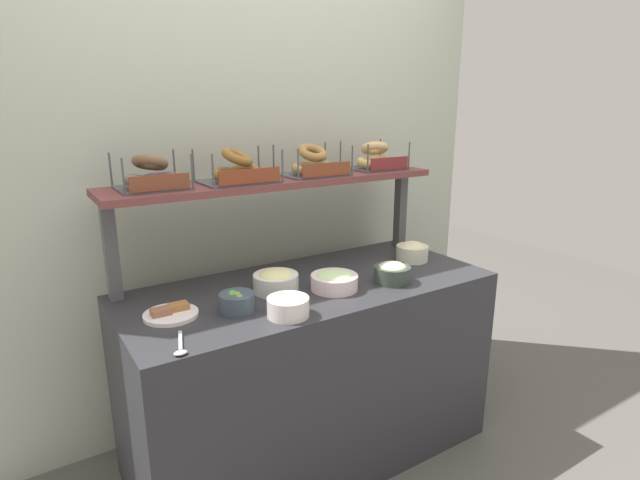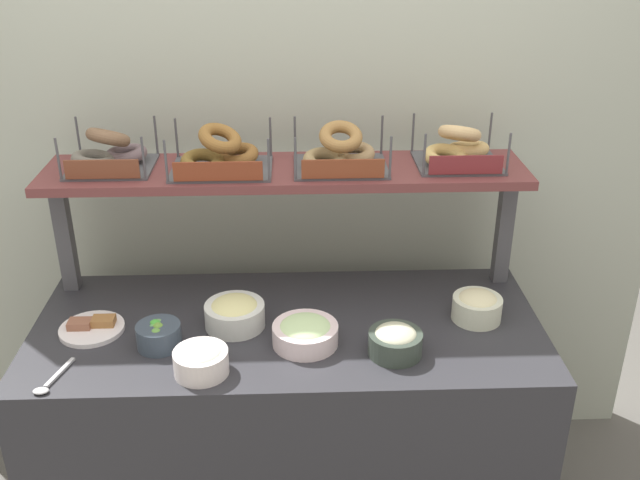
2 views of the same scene
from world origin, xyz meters
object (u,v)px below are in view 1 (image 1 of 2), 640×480
at_px(bowl_potato_salad, 412,251).
at_px(serving_plate_white, 171,313).
at_px(bowl_cream_cheese, 288,305).
at_px(bowl_scallion_spread, 334,280).
at_px(bagel_basket_cinnamon_raisin, 238,171).
at_px(bagel_basket_plain, 374,159).
at_px(bowl_veggie_mix, 237,302).
at_px(bowl_tuna_salad, 392,272).
at_px(bagel_basket_everything, 313,165).
at_px(bagel_basket_poppy, 151,176).
at_px(serving_spoon_near_plate, 180,347).
at_px(bowl_egg_salad, 276,281).

height_order(bowl_potato_salad, serving_plate_white, bowl_potato_salad).
xyz_separation_m(bowl_potato_salad, bowl_cream_cheese, (-0.85, -0.26, -0.00)).
distance_m(bowl_scallion_spread, bagel_basket_cinnamon_raisin, 0.62).
distance_m(serving_plate_white, bagel_basket_plain, 1.30).
bearing_deg(bowl_scallion_spread, bowl_veggie_mix, 179.35).
height_order(bowl_tuna_salad, bowl_cream_cheese, same).
xyz_separation_m(bowl_veggie_mix, bagel_basket_everything, (0.56, 0.36, 0.44)).
height_order(bowl_scallion_spread, bagel_basket_poppy, bagel_basket_poppy).
distance_m(bagel_basket_cinnamon_raisin, bagel_basket_plain, 0.77).
relative_size(bowl_veggie_mix, serving_spoon_near_plate, 0.79).
bearing_deg(bowl_potato_salad, bagel_basket_cinnamon_raisin, 163.62).
bearing_deg(bagel_basket_cinnamon_raisin, serving_plate_white, -146.95).
height_order(bowl_potato_salad, bagel_basket_everything, bagel_basket_everything).
height_order(bagel_basket_cinnamon_raisin, bagel_basket_everything, bagel_basket_cinnamon_raisin).
height_order(bowl_egg_salad, bagel_basket_poppy, bagel_basket_poppy).
bearing_deg(bowl_veggie_mix, bowl_scallion_spread, -0.65).
xyz_separation_m(serving_spoon_near_plate, bagel_basket_everything, (0.84, 0.54, 0.47)).
height_order(bowl_scallion_spread, bagel_basket_plain, bagel_basket_plain).
height_order(bowl_egg_salad, bagel_basket_cinnamon_raisin, bagel_basket_cinnamon_raisin).
bearing_deg(bagel_basket_poppy, bowl_cream_cheese, -58.84).
distance_m(bowl_cream_cheese, serving_spoon_near_plate, 0.42).
relative_size(bowl_cream_cheese, bowl_egg_salad, 0.83).
height_order(bowl_cream_cheese, serving_spoon_near_plate, bowl_cream_cheese).
xyz_separation_m(bowl_potato_salad, bagel_basket_poppy, (-1.17, 0.27, 0.43)).
height_order(bowl_tuna_salad, bagel_basket_plain, bagel_basket_plain).
bearing_deg(bagel_basket_everything, bagel_basket_plain, 3.25).
xyz_separation_m(bowl_tuna_salad, bowl_scallion_spread, (-0.26, 0.06, -0.01)).
bearing_deg(bagel_basket_plain, bagel_basket_poppy, 179.84).
xyz_separation_m(bagel_basket_poppy, bagel_basket_everything, (0.74, -0.03, -0.00)).
bearing_deg(bowl_cream_cheese, bowl_veggie_mix, 135.34).
bearing_deg(bowl_cream_cheese, bowl_potato_salad, 16.86).
distance_m(bagel_basket_poppy, bagel_basket_everything, 0.74).
bearing_deg(bowl_veggie_mix, bowl_potato_salad, 6.72).
relative_size(bowl_cream_cheese, bagel_basket_everything, 0.52).
xyz_separation_m(bowl_potato_salad, serving_spoon_near_plate, (-1.27, -0.30, -0.04)).
bearing_deg(bowl_cream_cheese, bowl_scallion_spread, 24.46).
height_order(bowl_cream_cheese, serving_plate_white, bowl_cream_cheese).
distance_m(bowl_scallion_spread, bagel_basket_everything, 0.59).
xyz_separation_m(bowl_veggie_mix, serving_plate_white, (-0.22, 0.09, -0.03)).
distance_m(bowl_veggie_mix, bagel_basket_plain, 1.12).
xyz_separation_m(bagel_basket_everything, bagel_basket_plain, (0.39, 0.02, 0.00)).
distance_m(bowl_cream_cheese, bagel_basket_cinnamon_raisin, 0.66).
height_order(bowl_egg_salad, bagel_basket_everything, bagel_basket_everything).
xyz_separation_m(bowl_potato_salad, bagel_basket_cinnamon_raisin, (-0.81, 0.24, 0.43)).
bearing_deg(bagel_basket_everything, serving_spoon_near_plate, -147.07).
xyz_separation_m(bowl_potato_salad, bowl_scallion_spread, (-0.55, -0.12, -0.01)).
bearing_deg(serving_plate_white, bowl_cream_cheese, -32.31).
bearing_deg(bowl_scallion_spread, bagel_basket_everything, 71.47).
relative_size(bowl_veggie_mix, bowl_potato_salad, 0.85).
bearing_deg(bagel_basket_poppy, bowl_egg_salad, -35.24).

